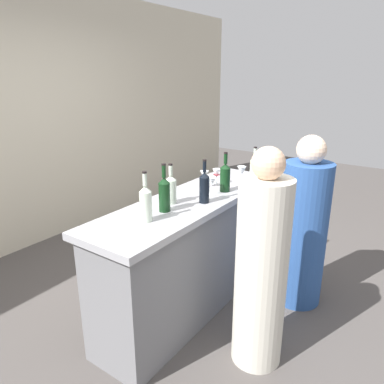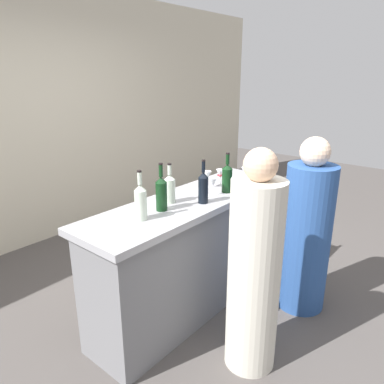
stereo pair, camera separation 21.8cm
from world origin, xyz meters
The scene contains 15 objects.
ground_plane centered at (0.00, 0.00, 0.00)m, with size 12.00×12.00×0.00m, color #4C4744.
back_wall centered at (0.00, 2.20, 1.40)m, with size 8.00×0.10×2.80m, color beige.
bar_counter centered at (0.00, 0.00, 0.49)m, with size 1.94×0.56×0.96m.
wine_bottle_leftmost_clear_pale centered at (-0.54, -0.02, 1.09)m, with size 0.08×0.08×0.33m.
wine_bottle_second_left_dark_green centered at (-0.33, 0.00, 1.09)m, with size 0.08×0.08×0.34m.
wine_bottle_center_clear_pale centered at (-0.18, 0.06, 1.07)m, with size 0.08×0.08×0.30m.
wine_bottle_second_right_near_black centered at (-0.02, -0.13, 1.08)m, with size 0.07×0.07×0.33m.
wine_bottle_rightmost_dark_green centered at (0.30, -0.12, 1.08)m, with size 0.08×0.08×0.32m.
wine_bottle_far_right_clear_pale centered at (0.72, -0.17, 1.08)m, with size 0.08×0.08×0.30m.
wine_glass_near_left centered at (0.55, -0.13, 1.07)m, with size 0.08×0.08×0.16m.
wine_glass_near_center centered at (0.16, -0.08, 1.06)m, with size 0.07×0.07×0.14m.
wine_glass_near_right centered at (0.43, 0.04, 1.05)m, with size 0.07×0.07×0.13m.
wine_glass_far_left centered at (0.28, 0.07, 1.06)m, with size 0.07×0.07×0.15m.
person_left_guest centered at (-0.23, -0.70, 0.68)m, with size 0.42×0.42×1.48m.
person_center_guest centered at (0.60, -0.69, 0.65)m, with size 0.47×0.47×1.43m.
Camera 1 is at (-2.16, -1.51, 1.88)m, focal length 33.91 mm.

